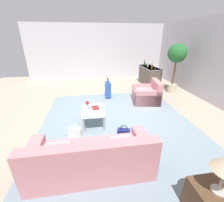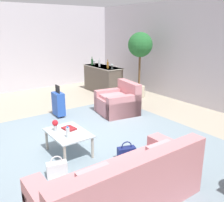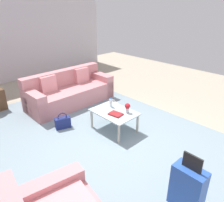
{
  "view_description": "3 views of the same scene",
  "coord_description": "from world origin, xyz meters",
  "px_view_note": "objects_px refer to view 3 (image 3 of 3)",
  "views": [
    {
      "loc": [
        4.29,
        -0.56,
        2.36
      ],
      "look_at": [
        0.95,
        -0.03,
        0.92
      ],
      "focal_mm": 24.0,
      "sensor_mm": 36.0,
      "label": 1
    },
    {
      "loc": [
        4.3,
        -2.32,
        2.29
      ],
      "look_at": [
        0.96,
        0.09,
        1.06
      ],
      "focal_mm": 40.0,
      "sensor_mm": 36.0,
      "label": 2
    },
    {
      "loc": [
        -2.39,
        2.28,
        2.45
      ],
      "look_at": [
        -0.18,
        0.12,
        1.05
      ],
      "focal_mm": 35.0,
      "sensor_mm": 36.0,
      "label": 3
    }
  ],
  "objects_px": {
    "suitcase_blue": "(188,188)",
    "coffee_table_book": "(116,114)",
    "coffee_table": "(114,114)",
    "handbag_navy": "(63,122)",
    "flower_vase": "(127,107)",
    "water_bottle": "(111,103)",
    "handbag_white": "(112,108)",
    "couch": "(69,92)"
  },
  "relations": [
    {
      "from": "flower_vase",
      "to": "water_bottle",
      "type": "bearing_deg",
      "value": 6.79
    },
    {
      "from": "water_bottle",
      "to": "handbag_navy",
      "type": "height_order",
      "value": "water_bottle"
    },
    {
      "from": "coffee_table_book",
      "to": "handbag_white",
      "type": "xyz_separation_m",
      "value": [
        0.69,
        -0.57,
        -0.32
      ]
    },
    {
      "from": "couch",
      "to": "flower_vase",
      "type": "xyz_separation_m",
      "value": [
        -2.01,
        -0.05,
        0.25
      ]
    },
    {
      "from": "coffee_table",
      "to": "coffee_table_book",
      "type": "xyz_separation_m",
      "value": [
        -0.12,
        0.08,
        0.08
      ]
    },
    {
      "from": "couch",
      "to": "handbag_white",
      "type": "relative_size",
      "value": 6.28
    },
    {
      "from": "couch",
      "to": "handbag_navy",
      "type": "height_order",
      "value": "couch"
    },
    {
      "from": "coffee_table_book",
      "to": "flower_vase",
      "type": "relative_size",
      "value": 1.25
    },
    {
      "from": "flower_vase",
      "to": "handbag_navy",
      "type": "height_order",
      "value": "flower_vase"
    },
    {
      "from": "coffee_table",
      "to": "handbag_navy",
      "type": "bearing_deg",
      "value": 41.85
    },
    {
      "from": "water_bottle",
      "to": "suitcase_blue",
      "type": "xyz_separation_m",
      "value": [
        -2.2,
        0.8,
        -0.17
      ]
    },
    {
      "from": "flower_vase",
      "to": "handbag_white",
      "type": "bearing_deg",
      "value": -23.51
    },
    {
      "from": "couch",
      "to": "coffee_table",
      "type": "distance_m",
      "value": 1.79
    },
    {
      "from": "coffee_table_book",
      "to": "handbag_white",
      "type": "height_order",
      "value": "coffee_table_book"
    },
    {
      "from": "couch",
      "to": "coffee_table_book",
      "type": "xyz_separation_m",
      "value": [
        -1.91,
        0.18,
        0.15
      ]
    },
    {
      "from": "coffee_table",
      "to": "water_bottle",
      "type": "height_order",
      "value": "water_bottle"
    },
    {
      "from": "coffee_table",
      "to": "handbag_white",
      "type": "distance_m",
      "value": 0.79
    },
    {
      "from": "handbag_navy",
      "to": "coffee_table",
      "type": "bearing_deg",
      "value": -138.15
    },
    {
      "from": "couch",
      "to": "handbag_navy",
      "type": "relative_size",
      "value": 6.28
    },
    {
      "from": "coffee_table_book",
      "to": "couch",
      "type": "bearing_deg",
      "value": -14.4
    },
    {
      "from": "water_bottle",
      "to": "suitcase_blue",
      "type": "distance_m",
      "value": 2.35
    },
    {
      "from": "flower_vase",
      "to": "suitcase_blue",
      "type": "bearing_deg",
      "value": 154.47
    },
    {
      "from": "coffee_table",
      "to": "flower_vase",
      "type": "bearing_deg",
      "value": -145.71
    },
    {
      "from": "handbag_navy",
      "to": "couch",
      "type": "bearing_deg",
      "value": -40.23
    },
    {
      "from": "couch",
      "to": "flower_vase",
      "type": "distance_m",
      "value": 2.03
    },
    {
      "from": "couch",
      "to": "suitcase_blue",
      "type": "xyz_separation_m",
      "value": [
        -3.79,
        0.8,
        0.06
      ]
    },
    {
      "from": "water_bottle",
      "to": "flower_vase",
      "type": "xyz_separation_m",
      "value": [
        -0.42,
        -0.05,
        0.03
      ]
    },
    {
      "from": "coffee_table_book",
      "to": "handbag_navy",
      "type": "height_order",
      "value": "coffee_table_book"
    },
    {
      "from": "coffee_table",
      "to": "coffee_table_book",
      "type": "height_order",
      "value": "coffee_table_book"
    },
    {
      "from": "flower_vase",
      "to": "suitcase_blue",
      "type": "relative_size",
      "value": 0.24
    },
    {
      "from": "water_bottle",
      "to": "suitcase_blue",
      "type": "relative_size",
      "value": 0.24
    },
    {
      "from": "couch",
      "to": "handbag_navy",
      "type": "distance_m",
      "value": 1.29
    },
    {
      "from": "water_bottle",
      "to": "couch",
      "type": "bearing_deg",
      "value": 0.0
    },
    {
      "from": "coffee_table_book",
      "to": "flower_vase",
      "type": "xyz_separation_m",
      "value": [
        -0.1,
        -0.23,
        0.11
      ]
    },
    {
      "from": "handbag_white",
      "to": "coffee_table_book",
      "type": "bearing_deg",
      "value": 140.2
    },
    {
      "from": "flower_vase",
      "to": "handbag_navy",
      "type": "distance_m",
      "value": 1.42
    },
    {
      "from": "suitcase_blue",
      "to": "handbag_white",
      "type": "bearing_deg",
      "value": -24.91
    },
    {
      "from": "couch",
      "to": "suitcase_blue",
      "type": "distance_m",
      "value": 3.87
    },
    {
      "from": "suitcase_blue",
      "to": "coffee_table_book",
      "type": "bearing_deg",
      "value": -18.25
    },
    {
      "from": "coffee_table_book",
      "to": "flower_vase",
      "type": "distance_m",
      "value": 0.27
    },
    {
      "from": "couch",
      "to": "handbag_navy",
      "type": "xyz_separation_m",
      "value": [
        -0.98,
        0.83,
        -0.17
      ]
    },
    {
      "from": "handbag_navy",
      "to": "handbag_white",
      "type": "xyz_separation_m",
      "value": [
        -0.25,
        -1.22,
        0.0
      ]
    }
  ]
}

